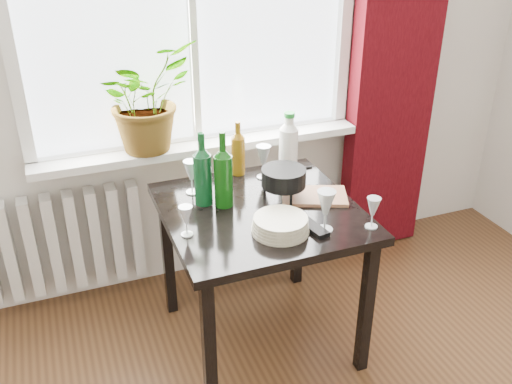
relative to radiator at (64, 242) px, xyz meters
name	(u,v)px	position (x,y,z in m)	size (l,w,h in m)	color
windowsill	(201,145)	(0.75, -0.03, 0.44)	(1.72, 0.20, 0.04)	white
curtain	(398,38)	(1.87, -0.06, 0.92)	(0.50, 0.12, 2.56)	#340409
radiator	(64,242)	(0.00, 0.00, 0.00)	(0.80, 0.10, 0.55)	silver
table	(260,226)	(0.85, -0.63, 0.27)	(0.85, 0.85, 0.74)	black
potted_plant	(145,97)	(0.48, -0.02, 0.73)	(0.48, 0.42, 0.53)	#3C6C1C
wine_bottle_left	(203,168)	(0.63, -0.49, 0.53)	(0.08, 0.08, 0.35)	#0B3C1A
wine_bottle_right	(223,169)	(0.71, -0.54, 0.54)	(0.08, 0.08, 0.36)	#0D430D
bottle_amber	(238,148)	(0.88, -0.25, 0.50)	(0.07, 0.07, 0.28)	brown
cleaning_bottle	(289,142)	(1.11, -0.33, 0.52)	(0.09, 0.09, 0.33)	white
wineglass_front_right	(326,210)	(1.03, -0.90, 0.45)	(0.08, 0.08, 0.19)	silver
wineglass_far_right	(373,212)	(1.23, -0.95, 0.43)	(0.06, 0.06, 0.14)	silver
wineglass_back_center	(263,161)	(0.98, -0.34, 0.45)	(0.07, 0.07, 0.17)	silver
wineglass_back_left	(191,177)	(0.61, -0.37, 0.44)	(0.07, 0.07, 0.17)	white
wineglass_front_left	(186,221)	(0.49, -0.73, 0.43)	(0.06, 0.06, 0.14)	silver
plate_stack	(280,225)	(0.86, -0.84, 0.39)	(0.24, 0.24, 0.07)	beige
fondue_pot	(283,185)	(0.98, -0.59, 0.44)	(0.23, 0.20, 0.16)	black
tv_remote	(311,226)	(0.99, -0.86, 0.37)	(0.06, 0.19, 0.02)	black
cutting_board	(314,196)	(1.12, -0.62, 0.37)	(0.30, 0.19, 0.02)	#9D6847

